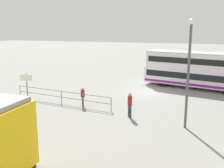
# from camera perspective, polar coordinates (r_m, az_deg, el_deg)

# --- Properties ---
(ground_plane) EXTENTS (160.00, 160.00, 0.00)m
(ground_plane) POSITION_cam_1_polar(r_m,az_deg,el_deg) (26.22, 7.25, -1.72)
(ground_plane) COLOR gray
(double_decker_bus) EXTENTS (11.43, 5.21, 3.75)m
(double_decker_bus) POSITION_cam_1_polar(r_m,az_deg,el_deg) (28.60, 18.22, 2.86)
(double_decker_bus) COLOR silver
(double_decker_bus) RESTS_ON ground
(pedestrian_near_railing) EXTENTS (0.42, 0.42, 1.58)m
(pedestrian_near_railing) POSITION_cam_1_polar(r_m,az_deg,el_deg) (21.32, -6.38, -2.47)
(pedestrian_near_railing) COLOR #33384C
(pedestrian_near_railing) RESTS_ON ground
(pedestrian_crossing) EXTENTS (0.45, 0.45, 1.80)m
(pedestrian_crossing) POSITION_cam_1_polar(r_m,az_deg,el_deg) (18.64, 3.89, -4.11)
(pedestrian_crossing) COLOR #33384C
(pedestrian_crossing) RESTS_ON ground
(pedestrian_railing) EXTENTS (9.33, 1.37, 1.08)m
(pedestrian_railing) POSITION_cam_1_polar(r_m,az_deg,el_deg) (22.41, -10.94, -2.29)
(pedestrian_railing) COLOR gray
(pedestrian_railing) RESTS_ON ground
(info_sign) EXTENTS (1.20, 0.13, 2.33)m
(info_sign) POSITION_cam_1_polar(r_m,az_deg,el_deg) (24.24, -18.07, 0.56)
(info_sign) COLOR slate
(info_sign) RESTS_ON ground
(street_lamp) EXTENTS (0.36, 0.36, 6.79)m
(street_lamp) POSITION_cam_1_polar(r_m,az_deg,el_deg) (16.68, 16.31, 3.76)
(street_lamp) COLOR #4C4C51
(street_lamp) RESTS_ON ground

